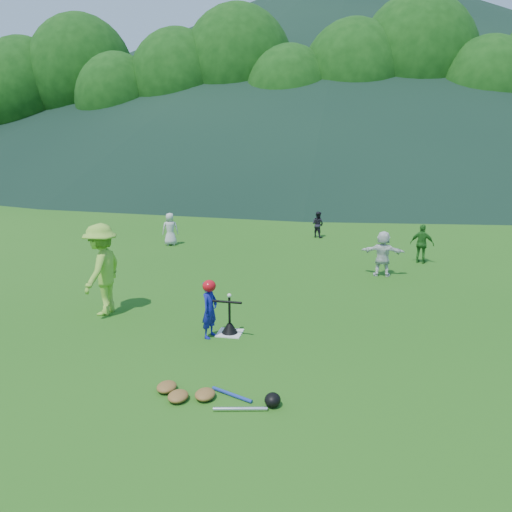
% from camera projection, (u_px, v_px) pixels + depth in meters
% --- Properties ---
extents(ground, '(120.00, 120.00, 0.00)m').
position_uv_depth(ground, '(230.00, 334.00, 9.22)').
color(ground, '#215814').
rests_on(ground, ground).
extents(home_plate, '(0.45, 0.45, 0.02)m').
position_uv_depth(home_plate, '(230.00, 333.00, 9.22)').
color(home_plate, silver).
rests_on(home_plate, ground).
extents(baseball, '(0.08, 0.08, 0.08)m').
position_uv_depth(baseball, '(229.00, 295.00, 9.05)').
color(baseball, white).
rests_on(baseball, batting_tee).
extents(batter_child, '(0.34, 0.43, 1.04)m').
position_uv_depth(batter_child, '(210.00, 310.00, 8.95)').
color(batter_child, navy).
rests_on(batter_child, ground).
extents(adult_coach, '(0.72, 1.22, 1.87)m').
position_uv_depth(adult_coach, '(102.00, 269.00, 10.09)').
color(adult_coach, '#87C239').
rests_on(adult_coach, ground).
extents(fielder_a, '(0.63, 0.52, 1.10)m').
position_uv_depth(fielder_a, '(170.00, 229.00, 16.81)').
color(fielder_a, '#BBBBBB').
rests_on(fielder_a, ground).
extents(fielder_b, '(0.58, 0.54, 0.95)m').
position_uv_depth(fielder_b, '(318.00, 224.00, 18.17)').
color(fielder_b, black).
rests_on(fielder_b, ground).
extents(fielder_c, '(0.72, 0.47, 1.13)m').
position_uv_depth(fielder_c, '(422.00, 244.00, 14.35)').
color(fielder_c, '#256A1F').
rests_on(fielder_c, ground).
extents(fielder_d, '(1.13, 0.41, 1.20)m').
position_uv_depth(fielder_d, '(383.00, 253.00, 13.00)').
color(fielder_d, silver).
rests_on(fielder_d, ground).
extents(batting_tee, '(0.30, 0.30, 0.68)m').
position_uv_depth(batting_tee, '(230.00, 327.00, 9.19)').
color(batting_tee, black).
rests_on(batting_tee, home_plate).
extents(batter_gear, '(0.73, 0.26, 0.41)m').
position_uv_depth(batter_gear, '(210.00, 287.00, 8.85)').
color(batter_gear, red).
rests_on(batter_gear, ground).
extents(equipment_pile, '(1.80, 0.61, 0.19)m').
position_uv_depth(equipment_pile, '(205.00, 395.00, 6.88)').
color(equipment_pile, olive).
rests_on(equipment_pile, ground).
extents(outfield_fence, '(70.07, 0.08, 1.33)m').
position_uv_depth(outfield_fence, '(325.00, 179.00, 35.80)').
color(outfield_fence, gray).
rests_on(outfield_fence, ground).
extents(tree_line, '(70.04, 11.40, 14.82)m').
position_uv_depth(tree_line, '(335.00, 79.00, 39.61)').
color(tree_line, '#382314').
rests_on(tree_line, ground).
extents(distant_hills, '(155.00, 140.00, 32.00)m').
position_uv_depth(distant_hills, '(302.00, 71.00, 85.38)').
color(distant_hills, black).
rests_on(distant_hills, ground).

